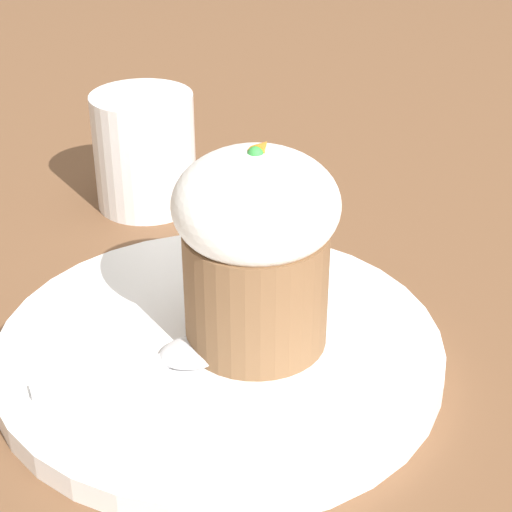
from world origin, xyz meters
TOP-DOWN VIEW (x-y plane):
  - ground_plane at (0.00, 0.00)m, footprint 4.00×4.00m
  - dessert_plate at (0.00, 0.00)m, footprint 0.25×0.25m
  - carrot_cake at (0.01, -0.02)m, footprint 0.09×0.09m
  - spoon at (-0.03, 0.02)m, footprint 0.09×0.09m
  - coffee_cup at (0.17, 0.12)m, footprint 0.10×0.08m

SIDE VIEW (x-z plane):
  - ground_plane at x=0.00m, z-range 0.00..0.00m
  - dessert_plate at x=0.00m, z-range 0.00..0.01m
  - spoon at x=-0.03m, z-range 0.01..0.02m
  - coffee_cup at x=0.17m, z-range 0.00..0.09m
  - carrot_cake at x=0.01m, z-range 0.02..0.13m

